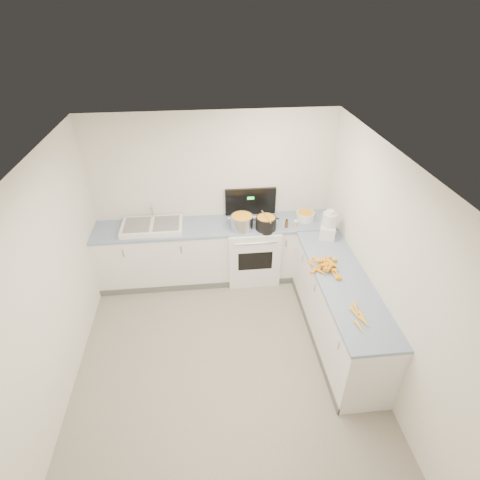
{
  "coord_description": "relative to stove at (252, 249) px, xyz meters",
  "views": [
    {
      "loc": [
        -0.13,
        -2.97,
        3.75
      ],
      "look_at": [
        0.3,
        1.1,
        1.05
      ],
      "focal_mm": 28.0,
      "sensor_mm": 36.0,
      "label": 1
    }
  ],
  "objects": [
    {
      "name": "wall_left",
      "position": [
        -2.3,
        -1.69,
        0.78
      ],
      "size": [
        0.0,
        4.0,
        2.5
      ],
      "primitive_type": null,
      "rotation": [
        1.57,
        0.0,
        1.57
      ],
      "color": "silver",
      "rests_on": "ground"
    },
    {
      "name": "carrot_pile",
      "position": [
        0.75,
        -1.15,
        0.5
      ],
      "size": [
        0.41,
        0.47,
        0.09
      ],
      "color": "#FEA71F",
      "rests_on": "counter_right"
    },
    {
      "name": "wall_back",
      "position": [
        -0.55,
        0.31,
        0.78
      ],
      "size": [
        3.5,
        0.0,
        2.5
      ],
      "primitive_type": null,
      "rotation": [
        1.57,
        0.0,
        0.0
      ],
      "color": "silver",
      "rests_on": "ground"
    },
    {
      "name": "floor",
      "position": [
        -0.55,
        -1.69,
        -0.47
      ],
      "size": [
        3.5,
        4.0,
        0.0
      ],
      "primitive_type": null,
      "color": "gray",
      "rests_on": "ground"
    },
    {
      "name": "wall_right",
      "position": [
        1.2,
        -1.69,
        0.78
      ],
      "size": [
        0.0,
        4.0,
        2.5
      ],
      "primitive_type": null,
      "rotation": [
        1.57,
        0.0,
        -1.57
      ],
      "color": "silver",
      "rests_on": "ground"
    },
    {
      "name": "food_processor",
      "position": [
        0.97,
        -0.46,
        0.64
      ],
      "size": [
        0.27,
        0.3,
        0.41
      ],
      "color": "white",
      "rests_on": "counter_right"
    },
    {
      "name": "peelings",
      "position": [
        -1.63,
        -0.0,
        0.54
      ],
      "size": [
        0.26,
        0.3,
        0.01
      ],
      "color": "tan",
      "rests_on": "sink"
    },
    {
      "name": "spice_jar",
      "position": [
        0.6,
        -0.15,
        0.51
      ],
      "size": [
        0.05,
        0.05,
        0.08
      ],
      "primitive_type": "cylinder",
      "color": "#E5B266",
      "rests_on": "counter_back"
    },
    {
      "name": "stove",
      "position": [
        0.0,
        0.0,
        0.0
      ],
      "size": [
        0.76,
        0.65,
        1.36
      ],
      "color": "white",
      "rests_on": "ground"
    },
    {
      "name": "extract_bottle",
      "position": [
        0.47,
        -0.16,
        0.52
      ],
      "size": [
        0.05,
        0.05,
        0.11
      ],
      "primitive_type": "cylinder",
      "color": "#593319",
      "rests_on": "counter_back"
    },
    {
      "name": "black_pot",
      "position": [
        0.16,
        -0.17,
        0.55
      ],
      "size": [
        0.32,
        0.32,
        0.21
      ],
      "primitive_type": "cylinder",
      "rotation": [
        0.0,
        0.0,
        -0.12
      ],
      "color": "black",
      "rests_on": "stove"
    },
    {
      "name": "mixing_bowl",
      "position": [
        0.79,
        0.03,
        0.53
      ],
      "size": [
        0.31,
        0.31,
        0.12
      ],
      "primitive_type": "cylinder",
      "rotation": [
        0.0,
        0.0,
        -0.16
      ],
      "color": "white",
      "rests_on": "counter_back"
    },
    {
      "name": "counter_right",
      "position": [
        0.9,
        -1.39,
        -0.0
      ],
      "size": [
        0.62,
        2.2,
        0.94
      ],
      "color": "white",
      "rests_on": "ground"
    },
    {
      "name": "sink",
      "position": [
        -1.45,
        0.02,
        0.5
      ],
      "size": [
        0.86,
        0.52,
        0.31
      ],
      "color": "white",
      "rests_on": "counter_back"
    },
    {
      "name": "steel_pot",
      "position": [
        -0.17,
        -0.13,
        0.56
      ],
      "size": [
        0.37,
        0.37,
        0.23
      ],
      "primitive_type": "cylinder",
      "rotation": [
        0.0,
        0.0,
        -0.18
      ],
      "color": "silver",
      "rests_on": "stove"
    },
    {
      "name": "wooden_spoon",
      "position": [
        0.16,
        -0.17,
        0.66
      ],
      "size": [
        0.09,
        0.37,
        0.02
      ],
      "primitive_type": "cylinder",
      "rotation": [
        1.57,
        0.0,
        0.19
      ],
      "color": "#AD7A47",
      "rests_on": "black_pot"
    },
    {
      "name": "counter_back",
      "position": [
        -0.55,
        0.01,
        -0.0
      ],
      "size": [
        3.5,
        0.62,
        0.94
      ],
      "color": "white",
      "rests_on": "ground"
    },
    {
      "name": "peeled_carrots",
      "position": [
        0.84,
        -2.02,
        0.49
      ],
      "size": [
        0.15,
        0.42,
        0.04
      ],
      "color": "#FFAB26",
      "rests_on": "counter_right"
    },
    {
      "name": "ceiling",
      "position": [
        -0.55,
        -1.69,
        2.03
      ],
      "size": [
        3.5,
        4.0,
        0.0
      ],
      "primitive_type": null,
      "rotation": [
        3.14,
        0.0,
        0.0
      ],
      "color": "silver",
      "rests_on": "ground"
    }
  ]
}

